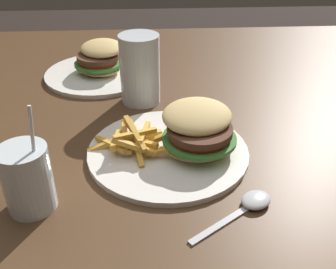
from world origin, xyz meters
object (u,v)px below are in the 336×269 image
(meal_plate_near, at_px, (182,140))
(beer_glass, at_px, (140,71))
(spoon, at_px, (252,203))
(juice_glass, at_px, (28,181))
(meal_plate_far, at_px, (99,66))

(meal_plate_near, bearing_deg, beer_glass, 108.59)
(beer_glass, relative_size, spoon, 1.06)
(meal_plate_near, relative_size, beer_glass, 1.92)
(juice_glass, bearing_deg, beer_glass, 64.56)
(meal_plate_near, relative_size, spoon, 2.03)
(meal_plate_near, xyz_separation_m, spoon, (0.09, -0.15, -0.02))
(meal_plate_far, bearing_deg, meal_plate_near, -64.08)
(beer_glass, xyz_separation_m, juice_glass, (-0.16, -0.34, -0.02))
(beer_glass, bearing_deg, spoon, -65.25)
(meal_plate_near, height_order, spoon, meal_plate_near)
(spoon, bearing_deg, beer_glass, 79.87)
(beer_glass, distance_m, juice_glass, 0.38)
(spoon, xyz_separation_m, meal_plate_far, (-0.27, 0.51, 0.02))
(spoon, bearing_deg, meal_plate_far, 83.10)
(juice_glass, relative_size, meal_plate_far, 0.61)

